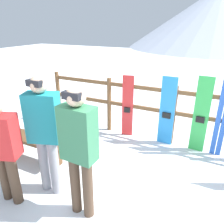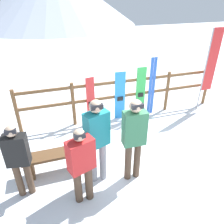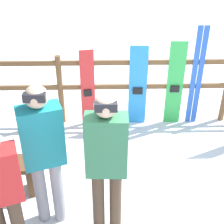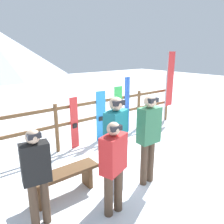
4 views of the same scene
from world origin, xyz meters
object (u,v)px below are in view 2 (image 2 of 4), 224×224
object	(u,v)px
snowboard_green	(140,92)
ski_pair_blue	(152,87)
bench	(55,158)
snowboard_red	(91,101)
snowboard_blue	(120,96)
person_plaid_green	(134,135)
person_black	(18,157)
rental_flag	(210,64)
person_red	(81,162)
person_teal	(97,137)

from	to	relation	value
snowboard_green	ski_pair_blue	distance (m)	0.39
bench	snowboard_red	bearing A→B (deg)	55.38
bench	ski_pair_blue	bearing A→B (deg)	29.16
ski_pair_blue	snowboard_blue	bearing A→B (deg)	-179.81
snowboard_blue	ski_pair_blue	distance (m)	1.03
person_plaid_green	ski_pair_blue	bearing A→B (deg)	56.22
ski_pair_blue	person_black	bearing A→B (deg)	-149.77
bench	rental_flag	world-z (taller)	rental_flag
bench	ski_pair_blue	xyz separation A→B (m)	(3.08, 1.72, 0.54)
snowboard_red	rental_flag	world-z (taller)	rental_flag
person_black	snowboard_green	distance (m)	3.94
person_red	snowboard_blue	xyz separation A→B (m)	(1.63, 2.61, -0.17)
person_plaid_green	ski_pair_blue	size ratio (longest dim) A/B	1.00
person_red	snowboard_red	world-z (taller)	person_red
snowboard_green	ski_pair_blue	bearing A→B (deg)	0.53
snowboard_red	rental_flag	bearing A→B (deg)	-3.65
person_red	snowboard_blue	distance (m)	3.08
person_red	ski_pair_blue	bearing A→B (deg)	44.70
snowboard_blue	rental_flag	world-z (taller)	rental_flag
person_red	rental_flag	world-z (taller)	rental_flag
bench	snowboard_green	world-z (taller)	snowboard_green
person_teal	snowboard_red	bearing A→B (deg)	80.51
bench	person_red	xyz separation A→B (m)	(0.43, -0.90, 0.54)
person_teal	snowboard_blue	distance (m)	2.55
person_black	ski_pair_blue	world-z (taller)	ski_pair_blue
bench	person_teal	size ratio (longest dim) A/B	0.72
bench	ski_pair_blue	world-z (taller)	ski_pair_blue
bench	person_black	bearing A→B (deg)	-144.64
person_black	rental_flag	size ratio (longest dim) A/B	0.61
snowboard_blue	person_plaid_green	bearing A→B (deg)	-103.46
ski_pair_blue	rental_flag	distance (m)	1.86
snowboard_red	ski_pair_blue	distance (m)	1.90
bench	person_red	world-z (taller)	person_red
person_teal	snowboard_blue	xyz separation A→B (m)	(1.24, 2.20, -0.34)
person_plaid_green	person_red	xyz separation A→B (m)	(-1.06, -0.25, -0.16)
snowboard_red	ski_pair_blue	bearing A→B (deg)	0.11
snowboard_red	ski_pair_blue	world-z (taller)	ski_pair_blue
person_plaid_green	snowboard_red	size ratio (longest dim) A/B	1.28
ski_pair_blue	person_teal	bearing A→B (deg)	-135.70
person_teal	snowboard_blue	size ratio (longest dim) A/B	1.24
person_red	snowboard_red	xyz separation A→B (m)	(0.75, 2.61, -0.20)
person_red	snowboard_blue	bearing A→B (deg)	58.09
snowboard_red	ski_pair_blue	xyz separation A→B (m)	(1.89, 0.00, 0.20)
snowboard_blue	rental_flag	xyz separation A→B (m)	(2.77, -0.23, 0.76)
bench	person_teal	world-z (taller)	person_teal
snowboard_blue	person_black	bearing A→B (deg)	-141.18
person_plaid_green	rental_flag	world-z (taller)	rental_flag
snowboard_red	snowboard_blue	size ratio (longest dim) A/B	0.96
person_teal	snowboard_red	distance (m)	2.26
person_plaid_green	snowboard_blue	distance (m)	2.45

